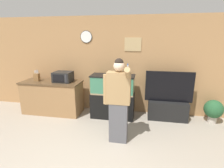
% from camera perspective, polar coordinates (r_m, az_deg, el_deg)
% --- Properties ---
extents(wall_back_paneled, '(10.00, 0.08, 2.60)m').
position_cam_1_polar(wall_back_paneled, '(4.84, -0.27, 6.14)').
color(wall_back_paneled, '#A87A4C').
rests_on(wall_back_paneled, ground_plane).
extents(counter_island, '(1.62, 0.66, 0.89)m').
position_cam_1_polar(counter_island, '(5.11, -18.85, -4.06)').
color(counter_island, olive).
rests_on(counter_island, ground_plane).
extents(microwave, '(0.47, 0.40, 0.27)m').
position_cam_1_polar(microwave, '(4.84, -15.70, 2.29)').
color(microwave, black).
rests_on(microwave, counter_island).
extents(knife_block, '(0.14, 0.11, 0.30)m').
position_cam_1_polar(knife_block, '(5.16, -23.34, 2.09)').
color(knife_block, brown).
rests_on(knife_block, counter_island).
extents(aquarium_on_stand, '(1.11, 0.49, 1.13)m').
position_cam_1_polar(aquarium_on_stand, '(4.54, 0.26, -4.03)').
color(aquarium_on_stand, black).
rests_on(aquarium_on_stand, ground_plane).
extents(tv_on_stand, '(1.17, 0.40, 1.24)m').
position_cam_1_polar(tv_on_stand, '(4.70, 17.73, -6.64)').
color(tv_on_stand, black).
rests_on(tv_on_stand, ground_plane).
extents(person_standing, '(0.53, 0.40, 1.68)m').
position_cam_1_polar(person_standing, '(3.37, 2.01, -5.32)').
color(person_standing, '#515156').
rests_on(person_standing, ground_plane).
extents(potted_plant, '(0.45, 0.45, 0.58)m').
position_cam_1_polar(potted_plant, '(4.97, 30.21, -7.27)').
color(potted_plant, '#B2A899').
rests_on(potted_plant, ground_plane).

